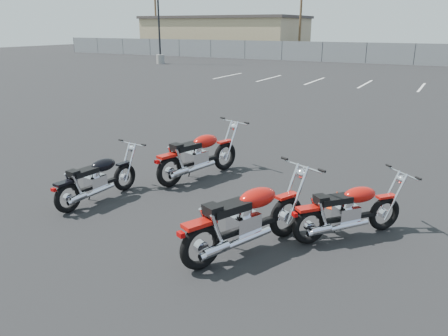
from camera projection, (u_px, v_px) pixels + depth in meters
The scene contains 12 objects.
ground at pixel (199, 209), 8.03m from camera, with size 120.00×120.00×0.00m, color black.
motorcycle_front_red at pixel (199, 155), 9.51m from camera, with size 1.17×2.33×1.15m.
motorcycle_second_black at pixel (97, 179), 8.27m from camera, with size 0.77×1.98×0.97m.
motorcycle_third_red at pixel (247, 219), 6.35m from camera, with size 1.42×2.32×1.17m.
motorcycle_rear_red at pixel (349, 210), 6.83m from camera, with size 1.64×1.77×1.00m.
training_cone_near at pixel (336, 199), 8.04m from camera, with size 0.28×0.28×0.33m.
light_pole_west at pixel (159, 34), 37.76m from camera, with size 0.80×0.70×9.81m.
chainlink_fence at pixel (415, 54), 37.01m from camera, with size 80.06×0.06×1.80m.
tan_building_west at pixel (225, 35), 52.43m from camera, with size 18.40×10.40×4.30m.
utility_pole_a at pixel (156, 13), 52.75m from camera, with size 1.80×0.24×9.00m.
utility_pole_b at pixel (301, 11), 45.45m from camera, with size 1.80×0.24×9.00m.
parking_line_stripes at pixel (339, 82), 25.88m from camera, with size 15.12×4.00×0.01m.
Camera 1 is at (3.93, -6.29, 3.21)m, focal length 35.00 mm.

